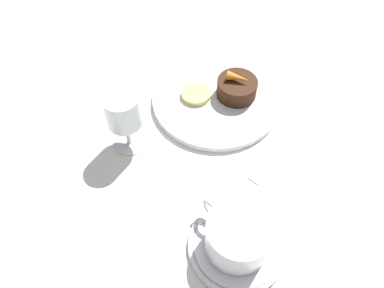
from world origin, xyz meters
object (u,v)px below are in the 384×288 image
(dessert_cake, at_px, (237,88))
(dinner_plate, at_px, (216,99))
(wine_glass, at_px, (123,114))
(coffee_cup, at_px, (238,236))
(fork, at_px, (274,156))

(dessert_cake, bearing_deg, dinner_plate, 59.10)
(wine_glass, xyz_separation_m, dessert_cake, (-0.05, -0.23, -0.05))
(dinner_plate, bearing_deg, dessert_cake, -120.90)
(wine_glass, distance_m, dessert_cake, 0.24)
(coffee_cup, bearing_deg, fork, -67.52)
(dinner_plate, distance_m, coffee_cup, 0.30)
(coffee_cup, height_order, wine_glass, wine_glass)
(coffee_cup, distance_m, fork, 0.19)
(fork, bearing_deg, dessert_cake, -18.69)
(fork, bearing_deg, dinner_plate, -4.83)
(dinner_plate, height_order, coffee_cup, coffee_cup)
(dessert_cake, bearing_deg, coffee_cup, 134.38)
(dessert_cake, bearing_deg, wine_glass, 77.08)
(dinner_plate, height_order, dessert_cake, dessert_cake)
(coffee_cup, distance_m, wine_glass, 0.27)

